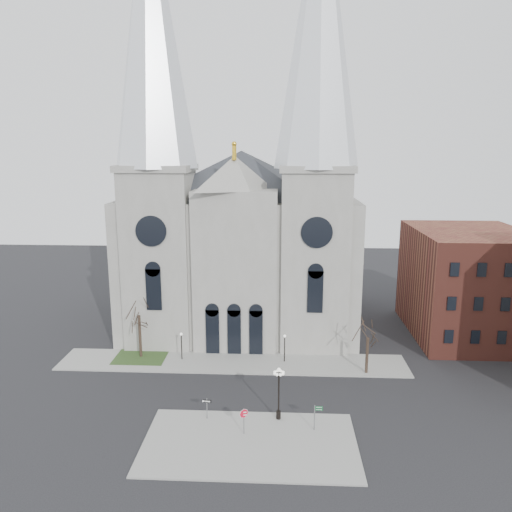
{
  "coord_description": "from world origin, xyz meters",
  "views": [
    {
      "loc": [
        5.39,
        -42.52,
        24.4
      ],
      "look_at": [
        2.87,
        8.0,
        13.38
      ],
      "focal_mm": 35.0,
      "sensor_mm": 36.0,
      "label": 1
    }
  ],
  "objects_px": {
    "street_name_sign": "(315,415)",
    "one_way_sign": "(207,405)",
    "globe_lamp": "(279,387)",
    "stop_sign": "(244,416)"
  },
  "relations": [
    {
      "from": "globe_lamp",
      "to": "one_way_sign",
      "type": "bearing_deg",
      "value": -177.36
    },
    {
      "from": "stop_sign",
      "to": "street_name_sign",
      "type": "bearing_deg",
      "value": -1.99
    },
    {
      "from": "stop_sign",
      "to": "one_way_sign",
      "type": "xyz_separation_m",
      "value": [
        -3.55,
        2.31,
        -0.34
      ]
    },
    {
      "from": "stop_sign",
      "to": "street_name_sign",
      "type": "height_order",
      "value": "stop_sign"
    },
    {
      "from": "globe_lamp",
      "to": "street_name_sign",
      "type": "xyz_separation_m",
      "value": [
        3.23,
        -1.69,
        -1.76
      ]
    },
    {
      "from": "one_way_sign",
      "to": "street_name_sign",
      "type": "xyz_separation_m",
      "value": [
        9.76,
        -1.39,
        0.02
      ]
    },
    {
      "from": "stop_sign",
      "to": "street_name_sign",
      "type": "relative_size",
      "value": 1.01
    },
    {
      "from": "one_way_sign",
      "to": "street_name_sign",
      "type": "bearing_deg",
      "value": -3.34
    },
    {
      "from": "globe_lamp",
      "to": "one_way_sign",
      "type": "relative_size",
      "value": 2.53
    },
    {
      "from": "street_name_sign",
      "to": "one_way_sign",
      "type": "bearing_deg",
      "value": 170.52
    }
  ]
}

